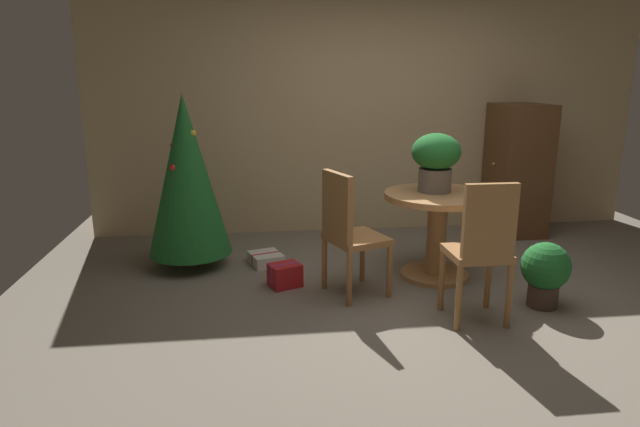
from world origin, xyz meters
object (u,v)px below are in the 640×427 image
Objects in this scene: round_dining_table at (437,221)px; wooden_cabinet at (517,170)px; wooden_chair_near at (482,246)px; gift_box_red at (285,275)px; wooden_chair_left_near at (348,228)px; potted_plant at (545,271)px; flower_vase at (436,158)px; gift_box_cream at (266,259)px; holiday_tree at (187,176)px.

round_dining_table is 1.79m from wooden_cabinet.
gift_box_red is (-1.30, 0.86, -0.47)m from wooden_chair_near.
wooden_chair_near reaches higher than wooden_chair_left_near.
flower_vase is at bearing 129.69° from potted_plant.
wooden_cabinet is (2.11, 1.52, 0.15)m from wooden_chair_left_near.
wooden_chair_left_near is 1.13m from gift_box_cream.
flower_vase reaches higher than potted_plant.
holiday_tree is at bearing 165.98° from round_dining_table.
wooden_chair_left_near is 1.50m from potted_plant.
round_dining_table is 0.58× the size of holiday_tree.
wooden_cabinet reaches higher than potted_plant.
flower_vase reaches higher than round_dining_table.
wooden_cabinet is at bearing 14.86° from gift_box_cream.
gift_box_cream is (-0.62, 0.80, -0.49)m from wooden_chair_left_near.
flower_vase is (-0.02, 0.06, 0.52)m from round_dining_table.
wooden_chair_near is 3.41× the size of gift_box_red.
round_dining_table is at bearing 90.00° from wooden_chair_near.
gift_box_cream is at bearing -2.48° from holiday_tree.
flower_vase is 1.58m from gift_box_red.
gift_box_red is (-1.30, -0.06, -0.41)m from round_dining_table.
gift_box_cream is at bearing 160.92° from round_dining_table.
potted_plant is at bearing 19.64° from wooden_chair_near.
round_dining_table reaches higher than potted_plant.
wooden_chair_near is at bearing -44.50° from gift_box_cream.
wooden_chair_near reaches higher than round_dining_table.
wooden_chair_left_near is 0.64× the size of holiday_tree.
wooden_cabinet reaches higher than wooden_chair_near.
wooden_chair_left_near is at bearing -32.48° from holiday_tree.
wooden_chair_near is at bearing -33.37° from gift_box_red.
wooden_chair_near is at bearing -121.11° from wooden_cabinet.
potted_plant is (1.42, -0.40, -0.26)m from wooden_chair_left_near.
wooden_chair_near is at bearing -90.00° from round_dining_table.
flower_vase is 0.50× the size of wooden_chair_left_near.
wooden_chair_near reaches higher than potted_plant.
round_dining_table is 0.91× the size of wooden_chair_left_near.
gift_box_cream is (-1.44, 0.50, -0.45)m from round_dining_table.
wooden_chair_left_near is at bearing -155.87° from flower_vase.
gift_box_red is (0.82, -0.59, -0.74)m from holiday_tree.
wooden_chair_left_near reaches higher than gift_box_cream.
wooden_chair_near is (0.00, -0.92, 0.07)m from round_dining_table.
round_dining_table is 3.02× the size of gift_box_red.
holiday_tree is (-2.09, 0.47, -0.19)m from flower_vase.
flower_vase is at bearing -17.26° from gift_box_cream.
gift_box_cream is 0.74× the size of potted_plant.
wooden_cabinet is at bearing 11.55° from holiday_tree.
wooden_chair_left_near is (-0.82, 0.62, -0.02)m from wooden_chair_near.
potted_plant is (1.91, -0.64, 0.19)m from gift_box_red.
wooden_chair_left_near is 3.31× the size of gift_box_red.
gift_box_cream is 0.58m from gift_box_red.
gift_box_red is at bearing -35.90° from holiday_tree.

